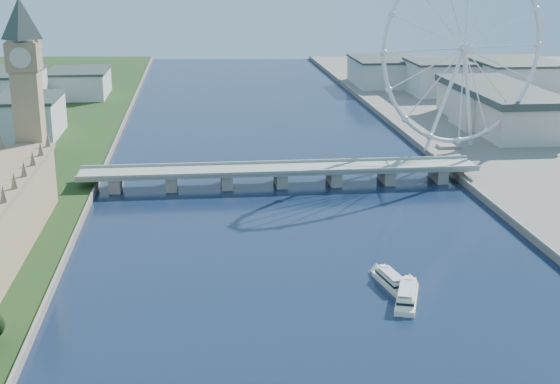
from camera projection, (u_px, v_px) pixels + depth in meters
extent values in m
cube|color=tan|center=(30.00, 121.00, 387.29)|extent=(13.00, 13.00, 80.00)
cube|color=#937A59|center=(24.00, 56.00, 378.25)|extent=(15.00, 15.00, 14.00)
cube|color=gray|center=(280.00, 170.00, 431.08)|extent=(220.00, 22.00, 2.00)
cube|color=gray|center=(116.00, 183.00, 423.24)|extent=(6.00, 20.00, 7.50)
cube|color=gray|center=(172.00, 181.00, 426.30)|extent=(6.00, 20.00, 7.50)
cube|color=gray|center=(226.00, 180.00, 429.36)|extent=(6.00, 20.00, 7.50)
cube|color=gray|center=(280.00, 178.00, 432.42)|extent=(6.00, 20.00, 7.50)
cube|color=gray|center=(334.00, 176.00, 435.48)|extent=(6.00, 20.00, 7.50)
cube|color=gray|center=(386.00, 175.00, 438.55)|extent=(6.00, 20.00, 7.50)
cube|color=gray|center=(438.00, 174.00, 441.61)|extent=(6.00, 20.00, 7.50)
torus|color=silver|center=(465.00, 48.00, 478.98)|extent=(113.60, 39.12, 118.60)
cylinder|color=silver|center=(465.00, 48.00, 478.98)|extent=(7.25, 6.61, 6.00)
cube|color=gray|center=(449.00, 146.00, 506.29)|extent=(14.00, 10.00, 2.00)
cube|color=beige|center=(30.00, 118.00, 536.63)|extent=(40.00, 60.00, 26.00)
cube|color=beige|center=(0.00, 93.00, 617.54)|extent=(60.00, 80.00, 32.00)
cube|color=beige|center=(79.00, 84.00, 700.37)|extent=(50.00, 70.00, 22.00)
cube|color=beige|center=(443.00, 78.00, 714.12)|extent=(60.00, 60.00, 28.00)
cube|color=beige|center=(514.00, 79.00, 700.88)|extent=(70.00, 90.00, 30.00)
cube|color=beige|center=(385.00, 72.00, 767.83)|extent=(60.00, 80.00, 24.00)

